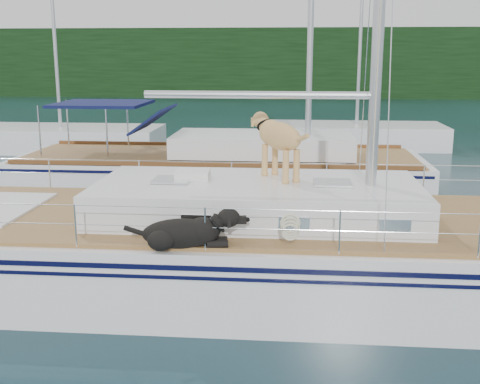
# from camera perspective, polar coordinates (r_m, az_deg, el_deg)

# --- Properties ---
(ground) EXTENTS (120.00, 120.00, 0.00)m
(ground) POSITION_cam_1_polar(r_m,az_deg,el_deg) (10.30, -2.90, -8.90)
(ground) COLOR black
(ground) RESTS_ON ground
(tree_line) EXTENTS (90.00, 3.00, 6.00)m
(tree_line) POSITION_cam_1_polar(r_m,az_deg,el_deg) (54.49, 3.73, 12.10)
(tree_line) COLOR black
(tree_line) RESTS_ON ground
(shore_bank) EXTENTS (92.00, 1.00, 1.20)m
(shore_bank) POSITION_cam_1_polar(r_m,az_deg,el_deg) (55.78, 3.73, 9.65)
(shore_bank) COLOR #595147
(shore_bank) RESTS_ON ground
(main_sailboat) EXTENTS (12.00, 3.92, 14.01)m
(main_sailboat) POSITION_cam_1_polar(r_m,az_deg,el_deg) (10.05, -2.38, -5.31)
(main_sailboat) COLOR white
(main_sailboat) RESTS_ON ground
(neighbor_sailboat) EXTENTS (11.00, 3.50, 13.30)m
(neighbor_sailboat) POSITION_cam_1_polar(r_m,az_deg,el_deg) (16.54, -1.60, 1.80)
(neighbor_sailboat) COLOR white
(neighbor_sailboat) RESTS_ON ground
(bg_boat_west) EXTENTS (8.00, 3.00, 11.65)m
(bg_boat_west) POSITION_cam_1_polar(r_m,az_deg,el_deg) (25.49, -16.57, 4.82)
(bg_boat_west) COLOR white
(bg_boat_west) RESTS_ON ground
(bg_boat_center) EXTENTS (7.20, 3.00, 11.65)m
(bg_boat_center) POSITION_cam_1_polar(r_m,az_deg,el_deg) (25.82, 10.95, 5.23)
(bg_boat_center) COLOR white
(bg_boat_center) RESTS_ON ground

